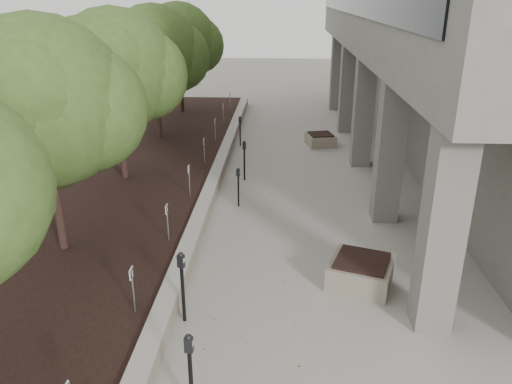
% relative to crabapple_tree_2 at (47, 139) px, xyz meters
% --- Properties ---
extents(ground, '(90.00, 90.00, 0.00)m').
position_rel_crabapple_tree_2_xyz_m(ground, '(4.80, -3.00, -3.12)').
color(ground, '#9A958E').
rests_on(ground, ground).
extents(retaining_wall, '(0.39, 26.00, 0.50)m').
position_rel_crabapple_tree_2_xyz_m(retaining_wall, '(2.97, 6.00, -2.87)').
color(retaining_wall, gray).
rests_on(retaining_wall, ground).
extents(planting_bed, '(7.00, 26.00, 0.40)m').
position_rel_crabapple_tree_2_xyz_m(planting_bed, '(-0.70, 6.00, -2.92)').
color(planting_bed, black).
rests_on(planting_bed, ground).
extents(crabapple_tree_2, '(4.60, 4.00, 5.44)m').
position_rel_crabapple_tree_2_xyz_m(crabapple_tree_2, '(0.00, 0.00, 0.00)').
color(crabapple_tree_2, '#355420').
rests_on(crabapple_tree_2, planting_bed).
extents(crabapple_tree_3, '(4.60, 4.00, 5.44)m').
position_rel_crabapple_tree_2_xyz_m(crabapple_tree_3, '(0.00, 5.00, 0.00)').
color(crabapple_tree_3, '#355420').
rests_on(crabapple_tree_3, planting_bed).
extents(crabapple_tree_4, '(4.60, 4.00, 5.44)m').
position_rel_crabapple_tree_2_xyz_m(crabapple_tree_4, '(0.00, 10.00, 0.00)').
color(crabapple_tree_4, '#355420').
rests_on(crabapple_tree_4, planting_bed).
extents(crabapple_tree_5, '(4.60, 4.00, 5.44)m').
position_rel_crabapple_tree_2_xyz_m(crabapple_tree_5, '(0.00, 15.00, 0.00)').
color(crabapple_tree_5, '#355420').
rests_on(crabapple_tree_5, planting_bed).
extents(parking_sign_2, '(0.04, 0.22, 0.96)m').
position_rel_crabapple_tree_2_xyz_m(parking_sign_2, '(2.45, -2.50, -2.24)').
color(parking_sign_2, black).
rests_on(parking_sign_2, planting_bed).
extents(parking_sign_3, '(0.04, 0.22, 0.96)m').
position_rel_crabapple_tree_2_xyz_m(parking_sign_3, '(2.45, 0.50, -2.24)').
color(parking_sign_3, black).
rests_on(parking_sign_3, planting_bed).
extents(parking_sign_4, '(0.04, 0.22, 0.96)m').
position_rel_crabapple_tree_2_xyz_m(parking_sign_4, '(2.45, 3.50, -2.24)').
color(parking_sign_4, black).
rests_on(parking_sign_4, planting_bed).
extents(parking_sign_5, '(0.04, 0.22, 0.96)m').
position_rel_crabapple_tree_2_xyz_m(parking_sign_5, '(2.45, 6.50, -2.24)').
color(parking_sign_5, black).
rests_on(parking_sign_5, planting_bed).
extents(parking_sign_6, '(0.04, 0.22, 0.96)m').
position_rel_crabapple_tree_2_xyz_m(parking_sign_6, '(2.45, 9.50, -2.24)').
color(parking_sign_6, black).
rests_on(parking_sign_6, planting_bed).
extents(parking_sign_7, '(0.04, 0.22, 0.96)m').
position_rel_crabapple_tree_2_xyz_m(parking_sign_7, '(2.45, 12.50, -2.24)').
color(parking_sign_7, black).
rests_on(parking_sign_7, planting_bed).
extents(parking_sign_8, '(0.04, 0.22, 0.96)m').
position_rel_crabapple_tree_2_xyz_m(parking_sign_8, '(2.45, 15.50, -2.24)').
color(parking_sign_8, black).
rests_on(parking_sign_8, planting_bed).
extents(parking_meter_1, '(0.16, 0.12, 1.49)m').
position_rel_crabapple_tree_2_xyz_m(parking_meter_1, '(3.90, -4.54, -2.37)').
color(parking_meter_1, black).
rests_on(parking_meter_1, ground).
extents(parking_meter_2, '(0.18, 0.16, 1.55)m').
position_rel_crabapple_tree_2_xyz_m(parking_meter_2, '(3.33, -2.19, -2.34)').
color(parking_meter_2, black).
rests_on(parking_meter_2, ground).
extents(parking_meter_3, '(0.14, 0.12, 1.25)m').
position_rel_crabapple_tree_2_xyz_m(parking_meter_3, '(3.91, 3.68, -2.50)').
color(parking_meter_3, black).
rests_on(parking_meter_3, ground).
extents(parking_meter_4, '(0.15, 0.11, 1.43)m').
position_rel_crabapple_tree_2_xyz_m(parking_meter_4, '(3.92, 6.01, -2.40)').
color(parking_meter_4, black).
rests_on(parking_meter_4, ground).
extents(parking_meter_5, '(0.14, 0.11, 1.30)m').
position_rel_crabapple_tree_2_xyz_m(parking_meter_5, '(3.42, 10.27, -2.47)').
color(parking_meter_5, black).
rests_on(parking_meter_5, ground).
extents(planter_front, '(1.70, 1.70, 0.62)m').
position_rel_crabapple_tree_2_xyz_m(planter_front, '(7.05, -0.60, -2.81)').
color(planter_front, gray).
rests_on(planter_front, ground).
extents(planter_back, '(1.35, 1.35, 0.53)m').
position_rel_crabapple_tree_2_xyz_m(planter_back, '(6.87, 10.53, -2.86)').
color(planter_back, gray).
rests_on(planter_back, ground).
extents(berry_scatter, '(3.30, 14.10, 0.02)m').
position_rel_crabapple_tree_2_xyz_m(berry_scatter, '(4.70, 2.00, -3.11)').
color(berry_scatter, maroon).
rests_on(berry_scatter, ground).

